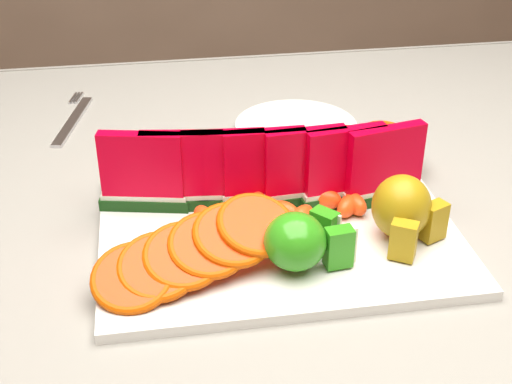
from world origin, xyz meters
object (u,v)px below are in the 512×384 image
at_px(platter, 278,232).
at_px(apple_cluster, 301,241).
at_px(pear_cluster, 403,209).
at_px(fork, 73,119).
at_px(side_plate, 296,127).

xyz_separation_m(platter, apple_cluster, (0.01, -0.08, 0.04)).
relative_size(pear_cluster, fork, 0.48).
height_order(apple_cluster, pear_cluster, pear_cluster).
bearing_deg(side_plate, pear_cluster, -80.82).
xyz_separation_m(apple_cluster, fork, (-0.26, 0.43, -0.04)).
bearing_deg(pear_cluster, apple_cluster, -164.76).
xyz_separation_m(pear_cluster, side_plate, (-0.05, 0.31, -0.05)).
xyz_separation_m(apple_cluster, pear_cluster, (0.12, 0.03, 0.01)).
bearing_deg(pear_cluster, side_plate, 99.18).
distance_m(platter, fork, 0.44).
bearing_deg(platter, side_plate, 73.86).
bearing_deg(apple_cluster, platter, 96.95).
relative_size(side_plate, fork, 1.16).
distance_m(apple_cluster, fork, 0.51).
distance_m(side_plate, fork, 0.34).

